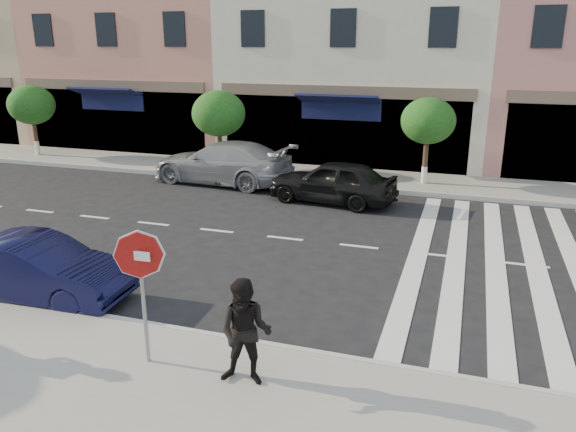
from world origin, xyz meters
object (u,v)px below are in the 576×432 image
object	(u,v)px
stop_sign	(140,267)
car_far_mid	(333,181)
car_near_mid	(36,269)
walker	(246,333)
car_far_left	(223,162)

from	to	relation	value
stop_sign	car_far_mid	world-z (taller)	stop_sign
stop_sign	car_near_mid	xyz separation A→B (m)	(-3.54, 1.62, -1.14)
stop_sign	walker	world-z (taller)	stop_sign
car_far_mid	car_far_left	bearing A→B (deg)	-98.57
stop_sign	car_far_left	world-z (taller)	stop_sign
walker	car_near_mid	xyz separation A→B (m)	(-5.25, 1.65, -0.33)
car_near_mid	car_far_mid	bearing A→B (deg)	-27.00
stop_sign	walker	bearing A→B (deg)	-2.02
walker	car_far_mid	xyz separation A→B (m)	(-1.26, 10.44, -0.27)
car_far_left	car_far_mid	xyz separation A→B (m)	(4.47, -1.31, -0.07)
car_near_mid	car_far_left	distance (m)	10.11
car_far_left	car_far_mid	distance (m)	4.66
stop_sign	car_near_mid	size ratio (longest dim) A/B	0.57
car_near_mid	car_far_mid	xyz separation A→B (m)	(3.99, 8.79, 0.06)
stop_sign	car_far_left	distance (m)	12.43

